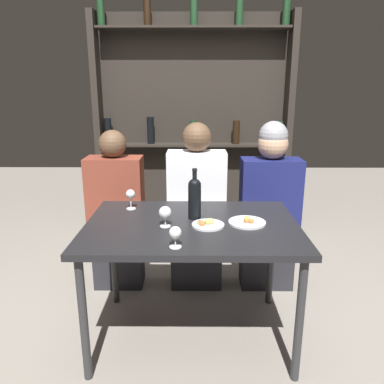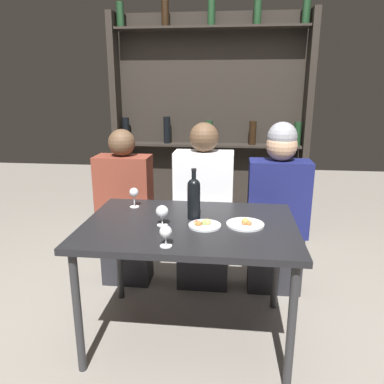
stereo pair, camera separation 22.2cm
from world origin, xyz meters
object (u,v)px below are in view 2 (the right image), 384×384
Objects in this scene: seated_person_right at (277,212)px; wine_glass_1 at (162,212)px; wine_bottle at (194,197)px; food_plate_1 at (245,224)px; food_plate_0 at (204,225)px; wine_glass_2 at (166,233)px; seated_person_left at (125,213)px; seated_person_center at (203,213)px; wine_glass_0 at (134,193)px.

wine_glass_1 is at bearing -136.68° from seated_person_right.
wine_bottle is 0.34m from food_plate_1.
food_plate_0 is at bearing -170.41° from food_plate_1.
wine_glass_1 is at bearing -139.75° from wine_bottle.
wine_glass_2 is 0.52m from food_plate_1.
wine_glass_1 is 0.09× the size of seated_person_right.
seated_person_left is (-0.58, 0.54, -0.31)m from wine_bottle.
seated_person_right is (0.54, 0.00, 0.03)m from seated_person_center.
food_plate_0 is 0.95m from seated_person_left.
food_plate_0 is 0.69m from seated_person_center.
seated_person_right is (0.25, 0.63, -0.13)m from food_plate_1.
wine_bottle is 0.43m from wine_glass_2.
wine_glass_2 is 0.59× the size of food_plate_0.
food_plate_0 is 0.14× the size of seated_person_right.
wine_glass_2 is (0.31, -0.59, -0.02)m from wine_glass_0.
seated_person_left is at bearing 137.34° from wine_bottle.
seated_person_center is at bearing 83.62° from wine_glass_2.
wine_glass_1 is 0.25m from food_plate_0.
wine_glass_0 is 1.05m from seated_person_right.
seated_person_left is at bearing 117.17° from wine_glass_2.
wine_glass_2 reaches higher than food_plate_0.
food_plate_0 is at bearing -85.06° from seated_person_center.
wine_glass_1 is 0.65× the size of food_plate_0.
food_plate_0 is 0.15× the size of seated_person_left.
seated_person_right is (0.65, 0.96, -0.20)m from wine_glass_2.
wine_bottle reaches higher than food_plate_1.
seated_person_center is (0.42, 0.37, -0.24)m from wine_glass_0.
wine_glass_1 is 0.74m from seated_person_center.
wine_bottle is at bearing 163.32° from food_plate_1.
seated_person_right is (0.96, 0.37, -0.22)m from wine_glass_0.
wine_bottle is at bearing 119.10° from food_plate_0.
wine_glass_1 reaches higher than wine_glass_2.
wine_bottle is 2.55× the size of wine_glass_1.
wine_glass_1 is 1.01m from seated_person_right.
seated_person_left is (-0.66, 0.67, -0.19)m from food_plate_0.
seated_person_center is (0.60, 0.00, 0.03)m from seated_person_left.
food_plate_0 is 0.15× the size of seated_person_center.
food_plate_1 is (0.30, -0.09, -0.13)m from wine_bottle.
seated_person_left is (-0.18, 0.37, -0.27)m from wine_glass_0.
wine_glass_0 is at bearing -64.24° from seated_person_left.
seated_person_left is (-0.42, 0.68, -0.26)m from wine_glass_1.
wine_bottle is 0.81m from seated_person_right.
food_plate_1 is at bearing 39.76° from wine_glass_2.
seated_person_left is at bearing 121.82° from wine_glass_1.
wine_glass_0 is at bearing -139.02° from seated_person_center.
seated_person_right is at bearing 0.00° from seated_person_center.
seated_person_center is 0.54m from seated_person_right.
seated_person_left is 1.14m from seated_person_right.
wine_bottle is 2.79× the size of wine_glass_2.
food_plate_0 is at bearing -45.50° from seated_person_left.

